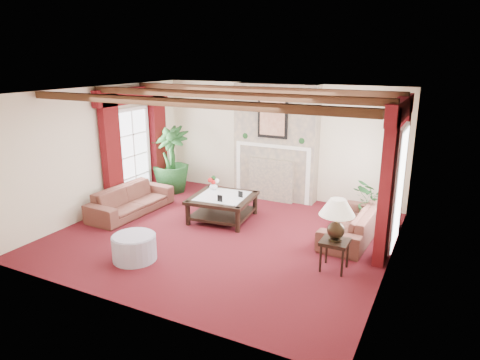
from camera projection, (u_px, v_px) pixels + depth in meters
The scene contains 23 objects.
floor at pixel (224, 234), 8.21m from camera, with size 6.00×6.00×0.00m, color #3F0B0E.
ceiling at pixel (222, 92), 7.46m from camera, with size 6.00×6.00×0.00m, color white.
back_wall at pixel (279, 141), 10.19m from camera, with size 6.00×0.02×2.70m, color beige.
left_wall at pixel (100, 151), 9.13m from camera, with size 0.02×5.50×2.70m, color beige.
right_wall at pixel (395, 188), 6.54m from camera, with size 0.02×5.50×2.70m, color beige.
ceiling_beams at pixel (222, 95), 7.47m from camera, with size 6.00×3.00×0.12m, color #321C10, non-canonical shape.
fireplace at pixel (277, 84), 9.65m from camera, with size 2.00×0.52×2.70m, color #9E8766, non-canonical shape.
french_door_left at pixel (130, 109), 9.76m from camera, with size 0.10×1.10×2.16m, color white, non-canonical shape.
french_door_right at pixel (406, 128), 7.19m from camera, with size 0.10×1.10×2.16m, color white, non-canonical shape.
curtains_left at pixel (133, 91), 9.59m from camera, with size 0.20×2.40×2.55m, color #430A09, non-canonical shape.
curtains_right at pixel (401, 103), 7.12m from camera, with size 0.20×2.40×2.55m, color #430A09, non-canonical shape.
sofa_left at pixel (131, 196), 9.24m from camera, with size 0.67×2.03×0.79m, color #3F1118.
sofa_right at pixel (353, 218), 7.98m from camera, with size 0.67×1.99×0.77m, color #3F1118.
potted_palm at pixel (172, 174), 10.73m from camera, with size 1.24×1.79×0.92m, color black.
small_plant at pixel (374, 209), 8.51m from camera, with size 1.29×1.26×0.75m, color black.
coffee_table at pixel (223, 208), 8.92m from camera, with size 1.23×1.23×0.50m, color black, non-canonical shape.
side_table at pixel (334, 255), 6.79m from camera, with size 0.43×0.43×0.51m, color black, non-canonical shape.
ottoman at pixel (134, 248), 7.14m from camera, with size 0.73×0.73×0.43m, color gray.
table_lamp at pixel (337, 219), 6.62m from camera, with size 0.56×0.56×0.70m, color black, non-canonical shape.
flower_vase at pixel (214, 186), 9.25m from camera, with size 0.22×0.23×0.17m, color silver.
book at pixel (226, 195), 8.41m from camera, with size 0.23×0.03×0.31m, color black.
photo_frame_a at pixel (220, 199), 8.48m from camera, with size 0.11×0.02×0.15m, color black, non-canonical shape.
photo_frame_b at pixel (240, 194), 8.74m from camera, with size 0.11×0.02×0.14m, color black, non-canonical shape.
Camera 1 is at (3.69, -6.64, 3.29)m, focal length 32.00 mm.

